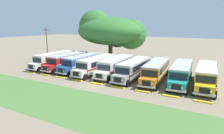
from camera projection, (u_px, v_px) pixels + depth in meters
The scene contains 22 objects.
ground_plane at pixel (98, 83), 28.04m from camera, with size 220.00×220.00×0.00m, color #84755B.
foreground_grass_strip at pixel (61, 101), 21.54m from camera, with size 80.00×8.33×0.01m, color #4C7538.
parked_bus_slot_0 at pixel (54, 59), 38.93m from camera, with size 2.80×10.85×2.82m.
parked_bus_slot_1 at pixel (68, 60), 37.55m from camera, with size 2.90×10.87×2.82m.
parked_bus_slot_2 at pixel (83, 62), 36.08m from camera, with size 3.11×10.90×2.82m.
parked_bus_slot_3 at pixel (97, 64), 33.96m from camera, with size 2.91×10.87×2.82m.
parked_bus_slot_4 at pixel (116, 65), 32.93m from camera, with size 3.01×10.88×2.82m.
parked_bus_slot_5 at pixel (134, 68), 30.86m from camera, with size 2.70×10.84×2.82m.
parked_bus_slot_6 at pixel (156, 70), 29.50m from camera, with size 3.28×10.93×2.82m.
parked_bus_slot_7 at pixel (181, 72), 28.03m from camera, with size 3.22×10.92×2.82m.
parked_bus_slot_8 at pixel (206, 75), 26.65m from camera, with size 2.88×10.86×2.82m.
curb_wheelstop_0 at pixel (30, 72), 34.28m from camera, with size 2.00×0.36×0.15m, color yellow.
curb_wheelstop_1 at pixel (44, 75), 32.64m from camera, with size 2.00×0.36×0.15m, color yellow.
curb_wheelstop_2 at pixel (60, 77), 31.01m from camera, with size 2.00×0.36×0.15m, color yellow.
curb_wheelstop_3 at pixel (77, 80), 29.37m from camera, with size 2.00×0.36×0.15m, color yellow.
curb_wheelstop_4 at pixel (96, 84), 27.73m from camera, with size 2.00×0.36×0.15m, color yellow.
curb_wheelstop_5 at pixel (118, 87), 26.09m from camera, with size 2.00×0.36×0.15m, color yellow.
curb_wheelstop_6 at pixel (143, 91), 24.46m from camera, with size 2.00×0.36×0.15m, color yellow.
curb_wheelstop_7 at pixel (171, 96), 22.82m from camera, with size 2.00×0.36×0.15m, color yellow.
curb_wheelstop_8 at pixel (203, 102), 21.18m from camera, with size 2.00×0.36×0.15m, color yellow.
broad_shade_tree at pixel (112, 31), 46.62m from camera, with size 16.14×14.99×11.90m.
utility_pole at pixel (47, 44), 41.78m from camera, with size 1.80×0.20×7.90m.
Camera 1 is at (14.64, -22.60, 8.46)m, focal length 30.61 mm.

